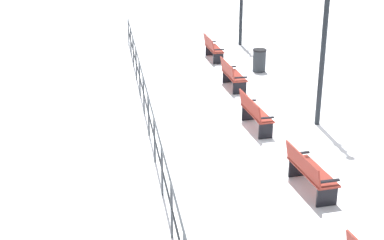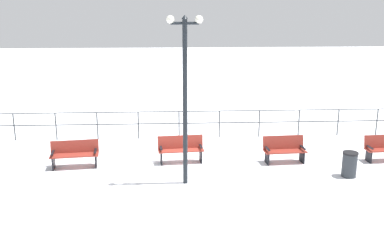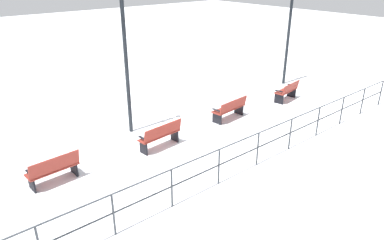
# 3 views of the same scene
# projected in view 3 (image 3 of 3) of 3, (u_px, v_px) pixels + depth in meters

# --- Properties ---
(ground_plane) EXTENTS (80.00, 80.00, 0.00)m
(ground_plane) POSITION_uv_depth(u_px,v_px,m) (158.00, 146.00, 12.62)
(ground_plane) COLOR white
(ground_plane) RESTS_ON ground
(bench_nearest) EXTENTS (0.75, 1.48, 0.89)m
(bench_nearest) POSITION_uv_depth(u_px,v_px,m) (287.00, 91.00, 16.64)
(bench_nearest) COLOR maroon
(bench_nearest) RESTS_ON ground
(bench_second) EXTENTS (0.72, 1.66, 0.89)m
(bench_second) POSITION_uv_depth(u_px,v_px,m) (230.00, 109.00, 14.61)
(bench_second) COLOR maroon
(bench_second) RESTS_ON ground
(bench_third) EXTENTS (0.62, 1.63, 0.94)m
(bench_third) POSITION_uv_depth(u_px,v_px,m) (161.00, 135.00, 12.28)
(bench_third) COLOR maroon
(bench_third) RESTS_ON ground
(bench_fourth) EXTENTS (0.64, 1.49, 0.92)m
(bench_fourth) POSITION_uv_depth(u_px,v_px,m) (54.00, 169.00, 10.29)
(bench_fourth) COLOR maroon
(bench_fourth) RESTS_ON ground
(lamppost_near) EXTENTS (0.22, 0.90, 4.69)m
(lamppost_near) POSITION_uv_depth(u_px,v_px,m) (289.00, 30.00, 18.11)
(lamppost_near) COLOR black
(lamppost_near) RESTS_ON ground
(lamppost_middle) EXTENTS (0.24, 1.05, 5.13)m
(lamppost_middle) POSITION_uv_depth(u_px,v_px,m) (125.00, 49.00, 12.47)
(lamppost_middle) COLOR black
(lamppost_middle) RESTS_ON ground
(waterfront_railing) EXTENTS (0.05, 20.13, 1.15)m
(waterfront_railing) POSITION_uv_depth(u_px,v_px,m) (219.00, 161.00, 10.14)
(waterfront_railing) COLOR #383D42
(waterfront_railing) RESTS_ON ground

